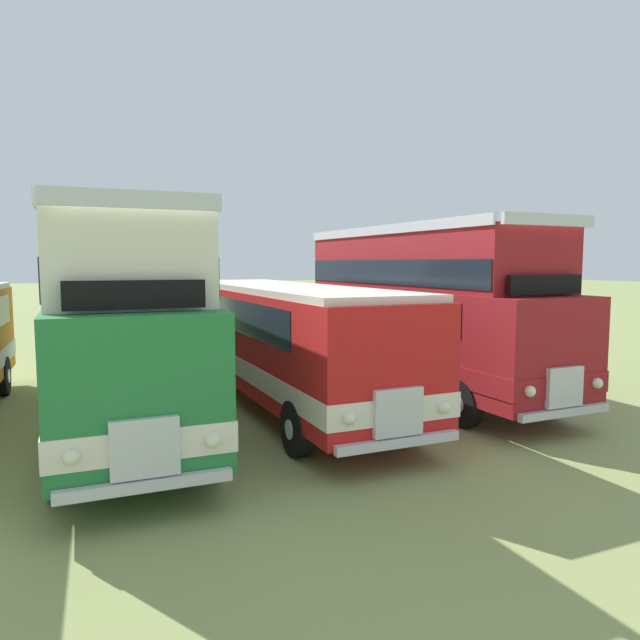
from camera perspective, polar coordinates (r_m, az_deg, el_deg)
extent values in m
cylinder|color=black|center=(17.77, -28.66, -4.86)|extent=(0.29, 1.04, 1.04)
cylinder|color=silver|center=(17.75, -28.18, -4.85)|extent=(0.02, 0.36, 0.36)
cube|color=#237538|center=(13.65, -19.37, -2.44)|extent=(2.82, 11.39, 2.30)
cube|color=silver|center=(13.75, -19.29, -4.92)|extent=(2.86, 11.43, 0.44)
cube|color=#19232D|center=(13.98, -19.55, 0.21)|extent=(2.78, 8.99, 0.76)
cube|color=#19232D|center=(8.03, -17.11, -3.14)|extent=(2.20, 0.16, 0.90)
cube|color=silver|center=(8.20, -16.77, -11.92)|extent=(0.90, 0.15, 0.80)
cube|color=silver|center=(8.33, -16.65, -15.27)|extent=(2.30, 0.20, 0.16)
sphere|color=#EAEACC|center=(8.32, -10.47, -11.51)|extent=(0.22, 0.22, 0.22)
sphere|color=#EAEACC|center=(8.16, -23.21, -12.24)|extent=(0.22, 0.22, 0.22)
cube|color=silver|center=(13.78, -19.69, 5.55)|extent=(2.69, 10.49, 1.50)
cube|color=silver|center=(8.42, -17.82, 11.23)|extent=(2.40, 0.17, 0.24)
cube|color=silver|center=(18.51, -20.57, 7.93)|extent=(2.40, 0.17, 0.24)
cube|color=silver|center=(13.92, -14.80, 8.98)|extent=(0.39, 10.43, 0.24)
cube|color=silver|center=(13.79, -24.84, 8.68)|extent=(0.39, 10.43, 0.24)
cube|color=#19232D|center=(13.78, -19.65, 4.30)|extent=(2.73, 10.39, 0.64)
cube|color=black|center=(8.44, -17.59, 2.38)|extent=(1.90, 0.17, 0.40)
cylinder|color=black|center=(10.09, -11.04, -11.89)|extent=(0.31, 1.05, 1.04)
cylinder|color=silver|center=(10.12, -10.20, -11.82)|extent=(0.03, 0.36, 0.36)
cylinder|color=black|center=(9.92, -24.49, -12.61)|extent=(0.31, 1.05, 1.04)
cylinder|color=silver|center=(9.93, -25.38, -12.63)|extent=(0.03, 0.36, 0.36)
cylinder|color=black|center=(17.73, -16.28, -4.41)|extent=(0.31, 1.05, 1.04)
cylinder|color=silver|center=(17.75, -15.80, -4.39)|extent=(0.03, 0.36, 0.36)
cylinder|color=black|center=(17.64, -23.75, -4.72)|extent=(0.31, 1.05, 1.04)
cylinder|color=silver|center=(17.64, -24.23, -4.74)|extent=(0.03, 0.36, 0.36)
cube|color=red|center=(14.47, -3.54, -1.70)|extent=(2.95, 10.89, 2.30)
cube|color=silver|center=(14.56, -3.52, -4.04)|extent=(2.99, 10.93, 0.44)
cube|color=#19232D|center=(14.78, -4.08, 0.79)|extent=(2.88, 8.49, 0.76)
cube|color=#19232D|center=(9.58, 7.43, -1.55)|extent=(2.20, 0.19, 0.90)
cube|color=silver|center=(9.73, 7.67, -8.95)|extent=(0.90, 0.16, 0.80)
cube|color=silver|center=(9.84, 7.72, -11.81)|extent=(2.30, 0.24, 0.16)
sphere|color=#EAEACC|center=(10.20, 12.07, -8.34)|extent=(0.22, 0.22, 0.22)
sphere|color=#EAEACC|center=(9.30, 2.88, -9.59)|extent=(0.22, 0.22, 0.22)
cube|color=silver|center=(14.36, -3.57, 3.14)|extent=(2.89, 10.49, 0.14)
cylinder|color=black|center=(11.82, 8.27, -9.24)|extent=(0.32, 1.05, 1.04)
cylinder|color=silver|center=(11.89, 8.89, -9.15)|extent=(0.04, 0.36, 0.36)
cylinder|color=black|center=(10.82, -2.32, -10.59)|extent=(0.32, 1.05, 1.04)
cylinder|color=silver|center=(10.77, -3.08, -10.67)|extent=(0.04, 0.36, 0.36)
cylinder|color=black|center=(18.37, -3.98, -3.86)|extent=(0.32, 1.05, 1.04)
cylinder|color=silver|center=(18.42, -3.54, -3.83)|extent=(0.04, 0.36, 0.36)
cylinder|color=black|center=(17.75, -11.02, -4.28)|extent=(0.32, 1.05, 1.04)
cylinder|color=silver|center=(17.72, -11.49, -4.31)|extent=(0.04, 0.36, 0.36)
cube|color=maroon|center=(16.03, 10.15, -1.06)|extent=(3.05, 9.69, 2.30)
cube|color=maroon|center=(16.11, 10.11, -3.18)|extent=(3.09, 9.73, 0.44)
cube|color=#19232D|center=(16.30, 9.39, 1.18)|extent=(2.94, 7.30, 0.76)
cube|color=#19232D|center=(12.39, 22.68, -0.32)|extent=(2.20, 0.23, 0.90)
cube|color=silver|center=(12.50, 22.84, -6.08)|extent=(0.91, 0.17, 0.80)
cube|color=silver|center=(12.59, 22.85, -8.33)|extent=(2.30, 0.27, 0.16)
sphere|color=#EAEACC|center=(13.16, 25.54, -5.61)|extent=(0.22, 0.22, 0.22)
sphere|color=#EAEACC|center=(11.86, 19.90, -6.59)|extent=(0.22, 0.22, 0.22)
cube|color=maroon|center=(16.13, 9.76, 5.75)|extent=(2.90, 8.79, 1.50)
cube|color=silver|center=(12.67, 21.56, 9.13)|extent=(2.40, 0.24, 0.24)
cube|color=silver|center=(19.44, 3.38, 8.14)|extent=(2.40, 0.24, 0.24)
cube|color=silver|center=(16.86, 13.22, 8.40)|extent=(0.60, 8.65, 0.24)
cube|color=silver|center=(15.51, 6.10, 8.77)|extent=(0.60, 8.65, 0.24)
cube|color=#19232D|center=(16.13, 9.74, 4.69)|extent=(2.93, 8.69, 0.64)
cube|color=black|center=(12.68, 21.19, 3.26)|extent=(1.90, 0.23, 0.40)
cylinder|color=black|center=(14.55, 21.05, -6.74)|extent=(0.34, 1.05, 1.04)
cylinder|color=silver|center=(14.65, 21.46, -6.67)|extent=(0.04, 0.36, 0.36)
cylinder|color=black|center=(13.04, 13.87, -7.94)|extent=(0.34, 1.05, 1.04)
cylinder|color=silver|center=(12.95, 13.34, -8.02)|extent=(0.04, 0.36, 0.36)
cylinder|color=black|center=(19.28, 7.88, -3.45)|extent=(0.34, 1.05, 1.04)
cylinder|color=silver|center=(19.36, 8.25, -3.41)|extent=(0.04, 0.36, 0.36)
cylinder|color=black|center=(18.17, 1.72, -3.95)|extent=(0.34, 1.05, 1.04)
cylinder|color=silver|center=(18.11, 1.29, -3.98)|extent=(0.04, 0.36, 0.36)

